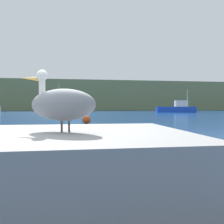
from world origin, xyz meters
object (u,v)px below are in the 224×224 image
(fishing_boat_teal, at_px, (72,107))
(mooring_buoy, at_px, (86,120))
(fishing_boat_blue, at_px, (177,108))
(pelican, at_px, (61,104))

(fishing_boat_teal, height_order, mooring_buoy, fishing_boat_teal)
(fishing_boat_teal, xyz_separation_m, fishing_boat_blue, (19.40, -2.53, -0.25))
(mooring_buoy, bearing_deg, fishing_boat_teal, 93.55)
(pelican, relative_size, fishing_boat_blue, 0.17)
(pelican, distance_m, mooring_buoy, 11.28)
(pelican, xyz_separation_m, mooring_buoy, (0.74, 11.22, -0.90))
(pelican, bearing_deg, mooring_buoy, -59.35)
(fishing_boat_teal, relative_size, mooring_buoy, 14.83)
(mooring_buoy, bearing_deg, fishing_boat_blue, 55.11)
(pelican, relative_size, fishing_boat_teal, 0.15)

